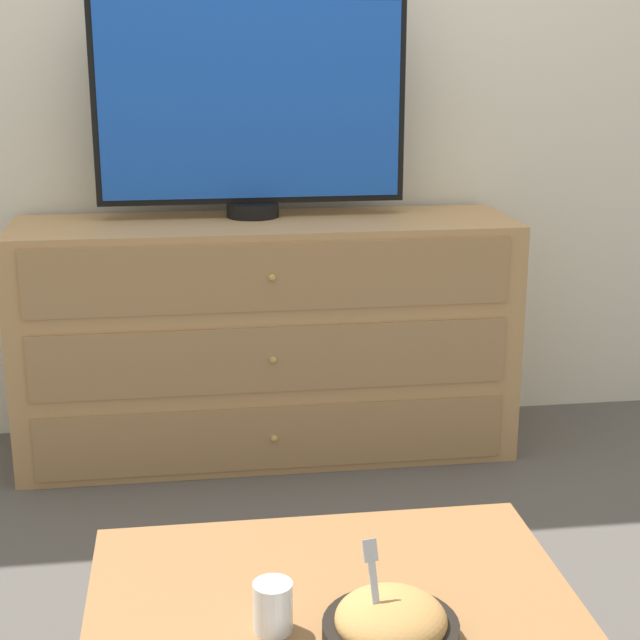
# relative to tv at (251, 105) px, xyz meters

# --- Properties ---
(ground_plane) EXTENTS (12.00, 12.00, 0.00)m
(ground_plane) POSITION_rel_tv_xyz_m (0.12, 0.17, -1.14)
(ground_plane) COLOR #56514C
(wall_back) EXTENTS (12.00, 0.05, 2.60)m
(wall_back) POSITION_rel_tv_xyz_m (0.12, 0.19, 0.16)
(wall_back) COLOR silver
(wall_back) RESTS_ON ground_plane
(dresser) EXTENTS (1.61, 0.47, 0.79)m
(dresser) POSITION_rel_tv_xyz_m (0.03, -0.09, -0.75)
(dresser) COLOR tan
(dresser) RESTS_ON ground_plane
(tv) EXTENTS (1.00, 0.17, 0.70)m
(tv) POSITION_rel_tv_xyz_m (0.00, 0.00, 0.00)
(tv) COLOR black
(tv) RESTS_ON dresser
(coffee_table) EXTENTS (0.85, 0.62, 0.41)m
(coffee_table) POSITION_rel_tv_xyz_m (0.01, -1.70, -0.79)
(coffee_table) COLOR #9E6B3D
(coffee_table) RESTS_ON ground_plane
(takeout_bowl) EXTENTS (0.22, 0.22, 0.17)m
(takeout_bowl) POSITION_rel_tv_xyz_m (0.08, -1.84, -0.70)
(takeout_bowl) COLOR black
(takeout_bowl) RESTS_ON coffee_table
(drink_cup) EXTENTS (0.07, 0.07, 0.09)m
(drink_cup) POSITION_rel_tv_xyz_m (-0.10, -1.78, -0.70)
(drink_cup) COLOR beige
(drink_cup) RESTS_ON coffee_table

